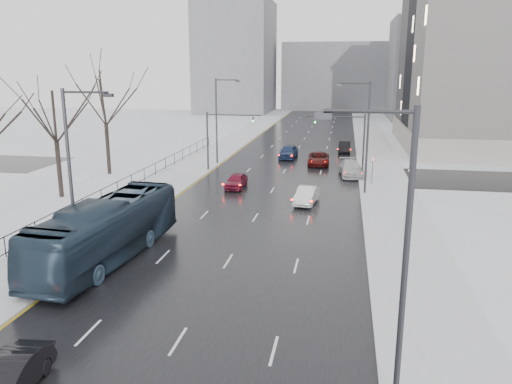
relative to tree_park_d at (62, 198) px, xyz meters
The scene contains 27 objects.
road 31.51m from the tree_park_d, 55.60° to the left, with size 16.00×150.00×0.04m, color black.
cross_road 22.65m from the tree_park_d, 38.19° to the left, with size 130.00×10.00×0.04m, color black.
sidewalk_left 27.01m from the tree_park_d, 74.32° to the left, with size 5.00×150.00×0.16m, color silver.
sidewalk_right 38.43m from the tree_park_d, 42.57° to the left, with size 5.00×150.00×0.16m, color silver.
park_strip 26.09m from the tree_park_d, 94.84° to the left, with size 14.00×150.00×0.12m, color white.
tree_park_d is the anchor object (origin of this frame).
tree_park_e 10.01m from the tree_park_d, 92.29° to the left, with size 9.45×9.45×13.50m, color black, non-canonical shape.
iron_fence 6.31m from the tree_park_d, 39.81° to the right, with size 0.06×70.00×1.30m.
streetlight_r_near 35.80m from the tree_park_d, 42.75° to the right, with size 2.95×0.25×10.00m.
streetlight_r_mid 27.24m from the tree_park_d, 13.01° to the left, with size 2.95×0.25×10.00m.
streetlight_l_near 17.90m from the tree_park_d, 55.47° to the right, with size 2.95×0.25×10.00m.
streetlight_l_far 21.17m from the tree_park_d, 61.85° to the left, with size 2.95×0.25×10.00m.
lamppost_r_mid 29.23m from the tree_park_d, ahead, with size 0.36×0.36×4.28m.
mast_signal_right 29.05m from the tree_park_d, 29.12° to the left, with size 6.10×0.33×6.50m.
mast_signal_left 17.96m from the tree_park_d, 53.20° to the left, with size 6.10×0.33×6.50m.
no_uturn_sign 28.88m from the tree_park_d, 20.32° to the left, with size 0.60×0.06×2.70m.
bldg_far_right 93.70m from the tree_park_d, 60.51° to the left, with size 24.00×20.00×22.00m, color slate.
bldg_far_left 92.17m from the tree_park_d, 92.64° to the left, with size 18.00×22.00×28.00m, color slate.
bldg_far_center 108.59m from the tree_park_d, 78.38° to the left, with size 30.00×18.00×18.00m, color slate.
sedan_left_near 28.70m from the tree_park_d, 62.39° to the right, with size 1.44×4.14×1.36m, color black.
bus 16.94m from the tree_park_d, 50.11° to the right, with size 3.02×12.93×3.60m, color #233445.
sedan_center_near 15.63m from the tree_park_d, 23.70° to the left, with size 1.63×4.05×1.38m, color maroon.
sedan_right_near 21.39m from the tree_park_d, ahead, with size 1.49×4.27×1.41m, color silver.
sedan_right_cross 28.87m from the tree_park_d, 42.46° to the left, with size 2.44×5.29×1.47m, color #440D0B.
sedan_right_far 28.55m from the tree_park_d, 28.83° to the left, with size 2.25×5.53×1.60m, color #B7B8BB.
sedan_center_far 29.08m from the tree_park_d, 53.47° to the left, with size 1.99×4.94×1.68m, color navy.
sedan_right_distant 37.92m from the tree_park_d, 50.25° to the left, with size 1.57×4.49×1.48m, color black.
Camera 1 is at (6.44, -4.67, 10.96)m, focal length 35.00 mm.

